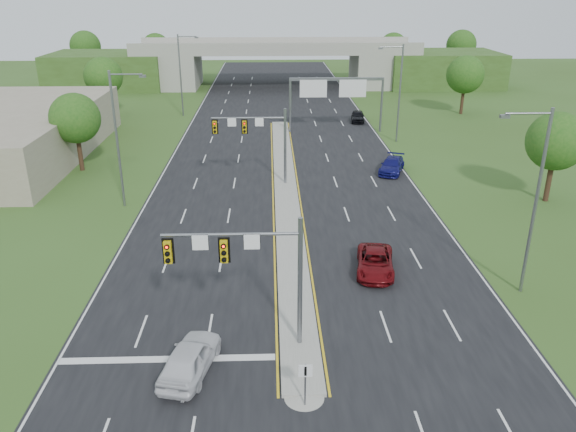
# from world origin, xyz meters

# --- Properties ---
(ground) EXTENTS (240.00, 240.00, 0.00)m
(ground) POSITION_xyz_m (0.00, 0.00, 0.00)
(ground) COLOR #334E1B
(ground) RESTS_ON ground
(road) EXTENTS (24.00, 160.00, 0.02)m
(road) POSITION_xyz_m (0.00, 35.00, 0.01)
(road) COLOR black
(road) RESTS_ON ground
(median) EXTENTS (2.00, 54.00, 0.16)m
(median) POSITION_xyz_m (0.00, 23.00, 0.10)
(median) COLOR gray
(median) RESTS_ON road
(median_nose) EXTENTS (2.00, 2.00, 0.16)m
(median_nose) POSITION_xyz_m (0.00, -4.00, 0.10)
(median_nose) COLOR gray
(median_nose) RESTS_ON road
(lane_markings) EXTENTS (23.72, 160.00, 0.01)m
(lane_markings) POSITION_xyz_m (-0.60, 28.91, 0.02)
(lane_markings) COLOR gold
(lane_markings) RESTS_ON road
(signal_mast_near) EXTENTS (6.62, 0.60, 7.00)m
(signal_mast_near) POSITION_xyz_m (-2.26, -0.07, 4.73)
(signal_mast_near) COLOR slate
(signal_mast_near) RESTS_ON ground
(signal_mast_far) EXTENTS (6.62, 0.60, 7.00)m
(signal_mast_far) POSITION_xyz_m (-2.26, 24.93, 4.73)
(signal_mast_far) COLOR slate
(signal_mast_far) RESTS_ON ground
(keep_right_sign) EXTENTS (0.60, 0.13, 2.20)m
(keep_right_sign) POSITION_xyz_m (0.00, -4.53, 1.52)
(keep_right_sign) COLOR slate
(keep_right_sign) RESTS_ON ground
(sign_gantry) EXTENTS (11.58, 0.44, 6.67)m
(sign_gantry) POSITION_xyz_m (6.68, 44.92, 5.24)
(sign_gantry) COLOR slate
(sign_gantry) RESTS_ON ground
(overpass) EXTENTS (80.00, 14.00, 8.10)m
(overpass) POSITION_xyz_m (0.00, 80.00, 3.55)
(overpass) COLOR gray
(overpass) RESTS_ON ground
(lightpole_l_mid) EXTENTS (2.85, 0.25, 11.00)m
(lightpole_l_mid) POSITION_xyz_m (-13.30, 20.00, 6.10)
(lightpole_l_mid) COLOR slate
(lightpole_l_mid) RESTS_ON ground
(lightpole_l_far) EXTENTS (2.85, 0.25, 11.00)m
(lightpole_l_far) POSITION_xyz_m (-13.30, 55.00, 6.10)
(lightpole_l_far) COLOR slate
(lightpole_l_far) RESTS_ON ground
(lightpole_r_near) EXTENTS (2.85, 0.25, 11.00)m
(lightpole_r_near) POSITION_xyz_m (13.30, 5.00, 6.10)
(lightpole_r_near) COLOR slate
(lightpole_r_near) RESTS_ON ground
(lightpole_r_far) EXTENTS (2.85, 0.25, 11.00)m
(lightpole_r_far) POSITION_xyz_m (13.30, 40.00, 6.10)
(lightpole_r_far) COLOR slate
(lightpole_r_far) RESTS_ON ground
(tree_l_near) EXTENTS (4.80, 4.80, 7.60)m
(tree_l_near) POSITION_xyz_m (-20.00, 30.00, 5.18)
(tree_l_near) COLOR #382316
(tree_l_near) RESTS_ON ground
(tree_l_mid) EXTENTS (5.20, 5.20, 8.12)m
(tree_l_mid) POSITION_xyz_m (-24.00, 55.00, 5.51)
(tree_l_mid) COLOR #382316
(tree_l_mid) RESTS_ON ground
(tree_r_near) EXTENTS (4.80, 4.80, 7.60)m
(tree_r_near) POSITION_xyz_m (22.00, 20.00, 5.18)
(tree_r_near) COLOR #382316
(tree_r_near) RESTS_ON ground
(tree_r_mid) EXTENTS (5.20, 5.20, 8.12)m
(tree_r_mid) POSITION_xyz_m (26.00, 55.00, 5.51)
(tree_r_mid) COLOR #382316
(tree_r_mid) RESTS_ON ground
(tree_back_a) EXTENTS (6.00, 6.00, 8.85)m
(tree_back_a) POSITION_xyz_m (-38.00, 94.00, 5.84)
(tree_back_a) COLOR #382316
(tree_back_a) RESTS_ON ground
(tree_back_b) EXTENTS (5.60, 5.60, 8.32)m
(tree_back_b) POSITION_xyz_m (-24.00, 94.00, 5.51)
(tree_back_b) COLOR #382316
(tree_back_b) RESTS_ON ground
(tree_back_c) EXTENTS (5.60, 5.60, 8.32)m
(tree_back_c) POSITION_xyz_m (24.00, 94.00, 5.51)
(tree_back_c) COLOR #382316
(tree_back_c) RESTS_ON ground
(tree_back_d) EXTENTS (6.00, 6.00, 8.85)m
(tree_back_d) POSITION_xyz_m (38.00, 94.00, 5.84)
(tree_back_d) COLOR #382316
(tree_back_d) RESTS_ON ground
(car_white) EXTENTS (2.89, 4.99, 1.60)m
(car_white) POSITION_xyz_m (-5.24, -2.01, 0.82)
(car_white) COLOR silver
(car_white) RESTS_ON road
(car_far_a) EXTENTS (3.01, 5.21, 1.37)m
(car_far_a) POSITION_xyz_m (5.21, 7.69, 0.70)
(car_far_a) COLOR #61090D
(car_far_a) RESTS_ON road
(car_far_b) EXTENTS (3.58, 5.25, 1.41)m
(car_far_b) POSITION_xyz_m (10.51, 28.22, 0.73)
(car_far_b) COLOR #0E0F57
(car_far_b) RESTS_ON road
(car_far_c) EXTENTS (2.25, 4.46, 1.46)m
(car_far_c) POSITION_xyz_m (10.50, 50.48, 0.75)
(car_far_c) COLOR black
(car_far_c) RESTS_ON road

